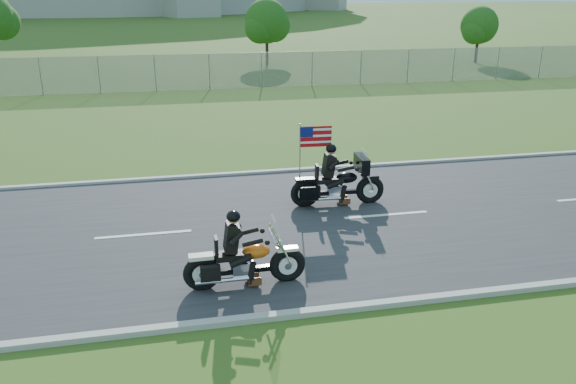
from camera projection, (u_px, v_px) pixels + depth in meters
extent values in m
plane|color=#2D4816|center=(229.00, 229.00, 13.50)|extent=(420.00, 420.00, 0.00)
cube|color=#28282B|center=(229.00, 228.00, 13.49)|extent=(120.00, 8.00, 0.04)
cube|color=#9E9B93|center=(215.00, 175.00, 17.21)|extent=(120.00, 0.18, 0.12)
cube|color=#9E9B93|center=(253.00, 319.00, 9.76)|extent=(120.00, 0.18, 0.12)
cube|color=gray|center=(99.00, 75.00, 30.62)|extent=(60.00, 0.03, 2.00)
cylinder|color=#382316|center=(267.00, 48.00, 41.81)|extent=(0.22, 0.22, 2.52)
sphere|color=#264512|center=(267.00, 21.00, 41.16)|extent=(3.20, 3.20, 3.20)
sphere|color=#264512|center=(274.00, 26.00, 41.84)|extent=(2.40, 2.40, 2.40)
sphere|color=#264512|center=(260.00, 28.00, 40.84)|extent=(2.24, 2.24, 2.24)
sphere|color=#264512|center=(1.00, 21.00, 41.72)|extent=(2.70, 2.70, 2.70)
cylinder|color=#382316|center=(477.00, 48.00, 43.03)|extent=(0.22, 0.22, 2.24)
sphere|color=#264512|center=(479.00, 25.00, 42.46)|extent=(2.80, 2.80, 2.80)
sphere|color=#264512|center=(483.00, 29.00, 43.06)|extent=(2.10, 2.10, 2.10)
sphere|color=#264512|center=(475.00, 31.00, 42.18)|extent=(1.96, 1.96, 1.96)
torus|color=black|center=(287.00, 265.00, 10.97)|extent=(0.72, 0.19, 0.72)
torus|color=black|center=(202.00, 273.00, 10.64)|extent=(0.72, 0.19, 0.72)
ellipsoid|color=#DD5B10|center=(256.00, 251.00, 10.73)|extent=(0.55, 0.32, 0.27)
cube|color=black|center=(230.00, 256.00, 10.64)|extent=(0.54, 0.30, 0.12)
cube|color=black|center=(231.00, 237.00, 10.52)|extent=(0.24, 0.39, 0.54)
sphere|color=black|center=(233.00, 216.00, 10.39)|extent=(0.27, 0.27, 0.26)
cube|color=silver|center=(276.00, 227.00, 10.65)|extent=(0.04, 0.45, 0.39)
torus|color=black|center=(370.00, 190.00, 14.98)|extent=(0.78, 0.22, 0.77)
torus|color=black|center=(305.00, 193.00, 14.73)|extent=(0.78, 0.22, 0.77)
ellipsoid|color=black|center=(347.00, 178.00, 14.76)|extent=(0.60, 0.36, 0.29)
cube|color=black|center=(326.00, 180.00, 14.69)|extent=(0.59, 0.34, 0.12)
cube|color=black|center=(329.00, 165.00, 14.56)|extent=(0.27, 0.43, 0.57)
sphere|color=black|center=(331.00, 149.00, 14.42)|extent=(0.29, 0.29, 0.28)
cube|color=black|center=(362.00, 164.00, 14.69)|extent=(0.27, 0.84, 0.42)
cube|color=#B70C11|center=(316.00, 137.00, 14.46)|extent=(0.83, 0.06, 0.54)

